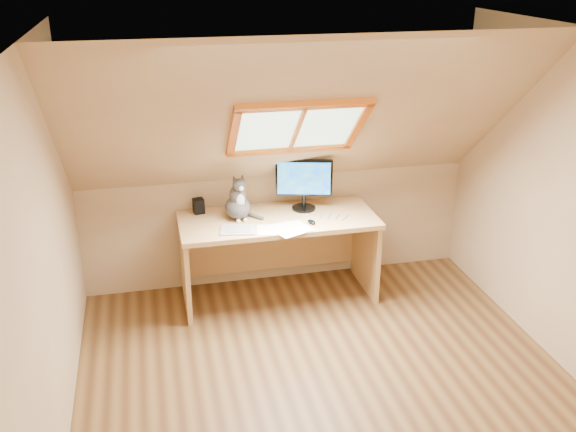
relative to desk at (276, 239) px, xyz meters
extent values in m
plane|color=brown|center=(0.08, -1.45, -0.53)|extent=(3.50, 3.50, 0.00)
cube|color=tan|center=(0.08, -3.20, 0.67)|extent=(3.50, 0.02, 2.40)
cube|color=tan|center=(-1.67, -1.45, 0.67)|extent=(0.02, 3.50, 2.40)
cube|color=tan|center=(0.08, 0.30, -0.03)|extent=(3.50, 0.02, 1.00)
cube|color=silver|center=(0.08, -2.23, 1.87)|extent=(3.50, 1.95, 0.02)
cube|color=tan|center=(0.08, -0.48, 1.17)|extent=(3.50, 1.56, 1.41)
cube|color=#B2E0CC|center=(0.08, -0.40, 1.10)|extent=(0.90, 0.53, 0.48)
cube|color=orange|center=(0.08, -0.40, 1.10)|extent=(1.02, 0.64, 0.59)
cube|color=tan|center=(0.00, -0.07, 0.21)|extent=(1.67, 0.73, 0.04)
cube|color=tan|center=(-0.80, -0.07, -0.17)|extent=(0.04, 0.66, 0.72)
cube|color=tan|center=(0.80, -0.07, -0.17)|extent=(0.04, 0.66, 0.72)
cube|color=tan|center=(0.00, 0.26, -0.17)|extent=(1.57, 0.03, 0.50)
cylinder|color=black|center=(0.26, 0.06, 0.24)|extent=(0.21, 0.21, 0.02)
cylinder|color=black|center=(0.26, 0.06, 0.30)|extent=(0.03, 0.03, 0.11)
cube|color=black|center=(0.26, 0.06, 0.52)|extent=(0.48, 0.16, 0.32)
cube|color=#0013BB|center=(0.25, 0.04, 0.52)|extent=(0.44, 0.13, 0.28)
ellipsoid|color=#4A4541|center=(-0.33, 0.00, 0.32)|extent=(0.26, 0.29, 0.19)
ellipsoid|color=#4A4541|center=(-0.33, -0.02, 0.43)|extent=(0.17, 0.17, 0.20)
ellipsoid|color=silver|center=(-0.32, -0.08, 0.41)|extent=(0.08, 0.05, 0.12)
ellipsoid|color=#4A4541|center=(-0.32, -0.06, 0.55)|extent=(0.13, 0.12, 0.10)
sphere|color=silver|center=(-0.31, -0.11, 0.53)|extent=(0.04, 0.04, 0.04)
cone|color=#4A4541|center=(-0.36, -0.05, 0.60)|extent=(0.06, 0.06, 0.07)
cone|color=#4A4541|center=(-0.29, -0.04, 0.60)|extent=(0.06, 0.06, 0.07)
cube|color=black|center=(-0.64, 0.18, 0.29)|extent=(0.10, 0.10, 0.13)
cube|color=#B2B2B7|center=(-0.37, -0.27, 0.24)|extent=(0.31, 0.25, 0.01)
ellipsoid|color=black|center=(0.24, -0.26, 0.24)|extent=(0.08, 0.11, 0.03)
cube|color=white|center=(-0.04, -0.33, 0.23)|extent=(0.33, 0.27, 0.00)
cube|color=white|center=(-0.04, -0.33, 0.23)|extent=(0.32, 0.24, 0.00)
cube|color=white|center=(-0.04, -0.33, 0.23)|extent=(0.35, 0.30, 0.00)
camera|label=1|loc=(-1.03, -4.98, 2.32)|focal=40.00mm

